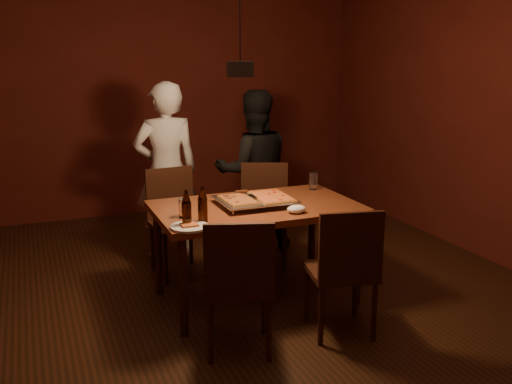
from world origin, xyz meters
name	(u,v)px	position (x,y,z in m)	size (l,w,h in m)	color
room_shell	(241,122)	(0.00, 0.00, 1.40)	(6.00, 6.00, 6.00)	#3B1D10
dining_table	(256,215)	(0.20, 0.22, 0.68)	(1.50, 0.90, 0.75)	brown
chair_far_left	(174,211)	(-0.22, 1.03, 0.54)	(0.46, 0.46, 0.49)	#38190F
chair_far_right	(264,204)	(0.57, 0.95, 0.54)	(0.55, 0.55, 0.49)	#38190F
chair_near_left	(239,275)	(-0.21, -0.52, 0.54)	(0.53, 0.53, 0.49)	#38190F
chair_near_right	(345,261)	(0.51, -0.56, 0.54)	(0.50, 0.50, 0.49)	#38190F
pizza_tray	(255,202)	(0.20, 0.22, 0.77)	(0.55, 0.45, 0.05)	silver
pizza_meat	(238,199)	(0.06, 0.22, 0.81)	(0.21, 0.34, 0.02)	maroon
pizza_cheese	(272,196)	(0.32, 0.21, 0.81)	(0.25, 0.40, 0.02)	gold
spatula	(253,196)	(0.19, 0.26, 0.81)	(0.09, 0.24, 0.04)	silver
beer_bottle_a	(187,208)	(-0.42, -0.09, 0.87)	(0.06, 0.06, 0.24)	black
beer_bottle_b	(203,204)	(-0.29, -0.05, 0.87)	(0.07, 0.07, 0.25)	black
water_glass_left	(185,208)	(-0.37, 0.11, 0.81)	(0.08, 0.08, 0.13)	silver
water_glass_right	(313,181)	(0.83, 0.50, 0.82)	(0.07, 0.07, 0.14)	silver
plate_slice	(189,227)	(-0.41, -0.14, 0.76)	(0.25, 0.25, 0.03)	white
napkin	(296,209)	(0.39, -0.09, 0.78)	(0.14, 0.11, 0.06)	white
diner_white	(166,171)	(-0.19, 1.44, 0.81)	(0.59, 0.39, 1.61)	silver
diner_dark	(254,171)	(0.63, 1.33, 0.76)	(0.74, 0.58, 1.52)	black
pendant_lamp	(240,67)	(0.00, 0.00, 1.76)	(0.18, 0.18, 1.10)	black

